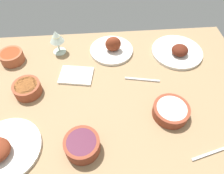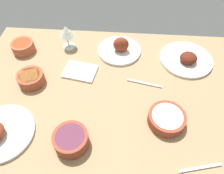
{
  "view_description": "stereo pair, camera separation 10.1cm",
  "coord_description": "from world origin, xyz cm",
  "px_view_note": "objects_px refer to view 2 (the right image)",
  "views": [
    {
      "loc": [
        5.3,
        63.59,
        84.54
      ],
      "look_at": [
        0.0,
        0.0,
        6.0
      ],
      "focal_mm": 34.28,
      "sensor_mm": 36.0,
      "label": 1
    },
    {
      "loc": [
        -4.81,
        63.63,
        84.54
      ],
      "look_at": [
        0.0,
        0.0,
        6.0
      ],
      "focal_mm": 34.28,
      "sensor_mm": 36.0,
      "label": 2
    }
  ],
  "objects_px": {
    "plate_near_viewer": "(186,59)",
    "fork_loose": "(200,168)",
    "wine_glass": "(66,32)",
    "folded_napkin": "(80,71)",
    "bowl_soup": "(31,78)",
    "bowl_onions": "(71,140)",
    "plate_center_main": "(120,49)",
    "bowl_cream": "(167,118)",
    "spoon_loose": "(144,83)",
    "bowl_sauce": "(23,46)"
  },
  "relations": [
    {
      "from": "wine_glass",
      "to": "folded_napkin",
      "type": "bearing_deg",
      "value": 116.57
    },
    {
      "from": "bowl_cream",
      "to": "folded_napkin",
      "type": "distance_m",
      "value": 0.49
    },
    {
      "from": "plate_center_main",
      "to": "folded_napkin",
      "type": "distance_m",
      "value": 0.26
    },
    {
      "from": "plate_near_viewer",
      "to": "bowl_sauce",
      "type": "relative_size",
      "value": 2.27
    },
    {
      "from": "folded_napkin",
      "to": "plate_center_main",
      "type": "bearing_deg",
      "value": -138.76
    },
    {
      "from": "bowl_soup",
      "to": "wine_glass",
      "type": "relative_size",
      "value": 0.91
    },
    {
      "from": "wine_glass",
      "to": "folded_napkin",
      "type": "relative_size",
      "value": 0.86
    },
    {
      "from": "plate_center_main",
      "to": "bowl_cream",
      "type": "bearing_deg",
      "value": 116.97
    },
    {
      "from": "wine_glass",
      "to": "bowl_onions",
      "type": "bearing_deg",
      "value": 102.69
    },
    {
      "from": "plate_center_main",
      "to": "bowl_soup",
      "type": "distance_m",
      "value": 0.49
    },
    {
      "from": "wine_glass",
      "to": "spoon_loose",
      "type": "distance_m",
      "value": 0.5
    },
    {
      "from": "bowl_soup",
      "to": "fork_loose",
      "type": "distance_m",
      "value": 0.83
    },
    {
      "from": "bowl_soup",
      "to": "bowl_onions",
      "type": "bearing_deg",
      "value": 130.31
    },
    {
      "from": "bowl_onions",
      "to": "folded_napkin",
      "type": "xyz_separation_m",
      "value": [
        0.03,
        -0.39,
        -0.03
      ]
    },
    {
      "from": "wine_glass",
      "to": "spoon_loose",
      "type": "height_order",
      "value": "wine_glass"
    },
    {
      "from": "plate_center_main",
      "to": "fork_loose",
      "type": "xyz_separation_m",
      "value": [
        -0.33,
        0.62,
        -0.02
      ]
    },
    {
      "from": "bowl_cream",
      "to": "bowl_soup",
      "type": "relative_size",
      "value": 1.23
    },
    {
      "from": "bowl_sauce",
      "to": "fork_loose",
      "type": "xyz_separation_m",
      "value": [
        -0.87,
        0.59,
        -0.03
      ]
    },
    {
      "from": "bowl_cream",
      "to": "fork_loose",
      "type": "distance_m",
      "value": 0.22
    },
    {
      "from": "bowl_cream",
      "to": "fork_loose",
      "type": "xyz_separation_m",
      "value": [
        -0.11,
        0.19,
        -0.02
      ]
    },
    {
      "from": "bowl_soup",
      "to": "folded_napkin",
      "type": "relative_size",
      "value": 0.78
    },
    {
      "from": "plate_near_viewer",
      "to": "bowl_sauce",
      "type": "bearing_deg",
      "value": -1.14
    },
    {
      "from": "plate_near_viewer",
      "to": "fork_loose",
      "type": "distance_m",
      "value": 0.57
    },
    {
      "from": "folded_napkin",
      "to": "bowl_sauce",
      "type": "bearing_deg",
      "value": -22.57
    },
    {
      "from": "bowl_onions",
      "to": "fork_loose",
      "type": "relative_size",
      "value": 0.83
    },
    {
      "from": "wine_glass",
      "to": "bowl_soup",
      "type": "bearing_deg",
      "value": 65.48
    },
    {
      "from": "bowl_soup",
      "to": "folded_napkin",
      "type": "bearing_deg",
      "value": -159.31
    },
    {
      "from": "plate_near_viewer",
      "to": "bowl_soup",
      "type": "relative_size",
      "value": 2.18
    },
    {
      "from": "fork_loose",
      "to": "spoon_loose",
      "type": "relative_size",
      "value": 0.97
    },
    {
      "from": "plate_near_viewer",
      "to": "fork_loose",
      "type": "height_order",
      "value": "plate_near_viewer"
    },
    {
      "from": "bowl_cream",
      "to": "spoon_loose",
      "type": "height_order",
      "value": "bowl_cream"
    },
    {
      "from": "bowl_onions",
      "to": "spoon_loose",
      "type": "xyz_separation_m",
      "value": [
        -0.29,
        -0.33,
        -0.03
      ]
    },
    {
      "from": "bowl_sauce",
      "to": "bowl_soup",
      "type": "distance_m",
      "value": 0.25
    },
    {
      "from": "plate_center_main",
      "to": "bowl_onions",
      "type": "distance_m",
      "value": 0.58
    },
    {
      "from": "bowl_onions",
      "to": "folded_napkin",
      "type": "distance_m",
      "value": 0.39
    },
    {
      "from": "plate_near_viewer",
      "to": "fork_loose",
      "type": "bearing_deg",
      "value": 87.21
    },
    {
      "from": "bowl_onions",
      "to": "folded_napkin",
      "type": "relative_size",
      "value": 0.84
    },
    {
      "from": "bowl_soup",
      "to": "fork_loose",
      "type": "xyz_separation_m",
      "value": [
        -0.75,
        0.36,
        -0.03
      ]
    },
    {
      "from": "plate_near_viewer",
      "to": "plate_center_main",
      "type": "height_order",
      "value": "plate_center_main"
    },
    {
      "from": "bowl_sauce",
      "to": "bowl_onions",
      "type": "height_order",
      "value": "bowl_onions"
    },
    {
      "from": "plate_near_viewer",
      "to": "bowl_cream",
      "type": "xyz_separation_m",
      "value": [
        0.14,
        0.38,
        0.01
      ]
    },
    {
      "from": "bowl_onions",
      "to": "bowl_soup",
      "type": "relative_size",
      "value": 1.08
    },
    {
      "from": "plate_center_main",
      "to": "bowl_sauce",
      "type": "bearing_deg",
      "value": 3.16
    },
    {
      "from": "bowl_cream",
      "to": "plate_near_viewer",
      "type": "bearing_deg",
      "value": -110.04
    },
    {
      "from": "bowl_cream",
      "to": "bowl_soup",
      "type": "bearing_deg",
      "value": -15.41
    },
    {
      "from": "spoon_loose",
      "to": "bowl_onions",
      "type": "bearing_deg",
      "value": 60.54
    },
    {
      "from": "folded_napkin",
      "to": "bowl_soup",
      "type": "bearing_deg",
      "value": 20.69
    },
    {
      "from": "plate_near_viewer",
      "to": "wine_glass",
      "type": "xyz_separation_m",
      "value": [
        0.65,
        -0.07,
        0.08
      ]
    },
    {
      "from": "plate_near_viewer",
      "to": "folded_napkin",
      "type": "height_order",
      "value": "plate_near_viewer"
    },
    {
      "from": "plate_near_viewer",
      "to": "spoon_loose",
      "type": "xyz_separation_m",
      "value": [
        0.23,
        0.18,
        -0.01
      ]
    }
  ]
}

